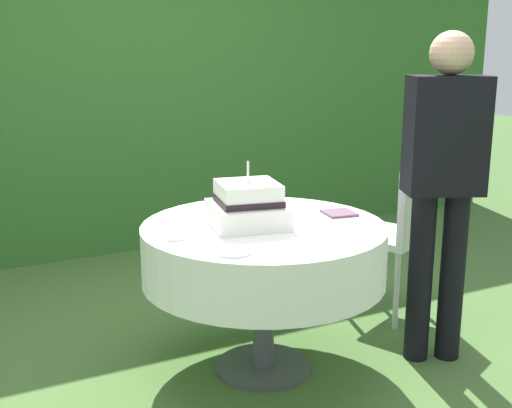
{
  "coord_description": "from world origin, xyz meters",
  "views": [
    {
      "loc": [
        -1.36,
        -2.59,
        1.55
      ],
      "look_at": [
        -0.03,
        0.01,
        0.83
      ],
      "focal_mm": 46.09,
      "sensor_mm": 36.0,
      "label": 1
    }
  ],
  "objects": [
    {
      "name": "ground_plane",
      "position": [
        0.0,
        0.0,
        0.0
      ],
      "size": [
        20.0,
        20.0,
        0.0
      ],
      "primitive_type": "plane",
      "color": "#476B33"
    },
    {
      "name": "foliage_hedge",
      "position": [
        0.0,
        2.43,
        1.23
      ],
      "size": [
        6.9,
        0.66,
        2.47
      ],
      "primitive_type": "cube",
      "color": "#336628",
      "rests_on": "ground_plane"
    },
    {
      "name": "cake_table",
      "position": [
        0.0,
        0.0,
        0.59
      ],
      "size": [
        1.14,
        1.14,
        0.73
      ],
      "color": "#4C4C51",
      "rests_on": "ground_plane"
    },
    {
      "name": "wedding_cake",
      "position": [
        -0.06,
        0.03,
        0.82
      ],
      "size": [
        0.4,
        0.4,
        0.3
      ],
      "color": "white",
      "rests_on": "cake_table"
    },
    {
      "name": "serving_plate_near",
      "position": [
        -0.3,
        -0.32,
        0.73
      ],
      "size": [
        0.14,
        0.14,
        0.01
      ],
      "primitive_type": "cylinder",
      "color": "white",
      "rests_on": "cake_table"
    },
    {
      "name": "serving_plate_far",
      "position": [
        0.04,
        0.41,
        0.73
      ],
      "size": [
        0.12,
        0.12,
        0.01
      ],
      "primitive_type": "cylinder",
      "color": "white",
      "rests_on": "cake_table"
    },
    {
      "name": "serving_plate_left",
      "position": [
        -0.43,
        -0.01,
        0.73
      ],
      "size": [
        0.13,
        0.13,
        0.01
      ],
      "primitive_type": "cylinder",
      "color": "white",
      "rests_on": "cake_table"
    },
    {
      "name": "serving_plate_right",
      "position": [
        -0.1,
        0.34,
        0.73
      ],
      "size": [
        0.13,
        0.13,
        0.01
      ],
      "primitive_type": "cylinder",
      "color": "white",
      "rests_on": "cake_table"
    },
    {
      "name": "napkin_stack",
      "position": [
        0.42,
        -0.0,
        0.73
      ],
      "size": [
        0.16,
        0.16,
        0.01
      ],
      "primitive_type": "cube",
      "rotation": [
        0.0,
        0.0,
        -0.14
      ],
      "color": "#6B4C60",
      "rests_on": "cake_table"
    },
    {
      "name": "garden_chair",
      "position": [
        0.98,
        0.21,
        0.54
      ],
      "size": [
        0.53,
        0.53,
        0.89
      ],
      "color": "white",
      "rests_on": "ground_plane"
    },
    {
      "name": "standing_person",
      "position": [
        0.81,
        -0.28,
        0.93
      ],
      "size": [
        0.41,
        0.33,
        1.6
      ],
      "color": "black",
      "rests_on": "ground_plane"
    }
  ]
}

